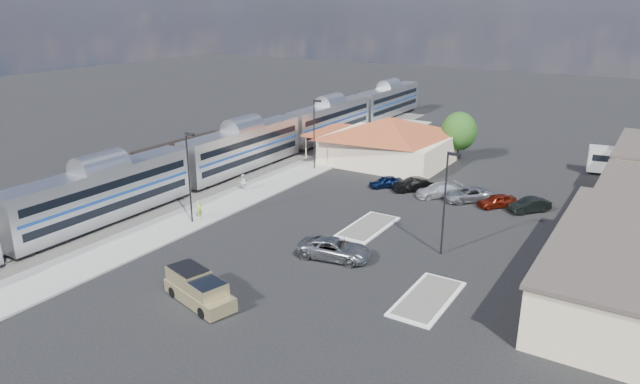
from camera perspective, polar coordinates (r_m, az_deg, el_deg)
The scene contains 23 objects.
ground at distance 54.68m, azimuth 0.13°, elevation -3.43°, with size 280.00×280.00×0.00m, color black.
railbed at distance 72.84m, azimuth -10.65°, elevation 1.94°, with size 16.00×100.00×0.12m, color #4C4944.
platform at distance 65.77m, azimuth -6.01°, elevation 0.38°, with size 5.50×92.00×0.18m, color gray.
passenger_train at distance 72.04m, azimuth -7.64°, elevation 4.23°, with size 3.00×104.00×5.55m.
freight_cars at distance 73.13m, azimuth -13.43°, elevation 3.33°, with size 2.80×46.00×4.00m.
station_depot at distance 76.03m, azimuth 6.80°, elevation 5.22°, with size 18.35×12.24×6.20m.
traffic_island_south at distance 54.44m, azimuth 4.83°, elevation -3.48°, with size 3.30×7.50×0.21m.
traffic_island_north at distance 42.50m, azimuth 10.70°, elevation -10.40°, with size 3.30×7.50×0.21m.
lamp_plat_s at distance 54.97m, azimuth -12.95°, elevation 2.09°, with size 1.08×0.25×9.00m.
lamp_plat_n at distance 71.68m, azimuth -0.53°, elevation 6.35°, with size 1.08×0.25×9.00m.
lamp_lot at distance 47.95m, azimuth 12.50°, elevation -0.28°, with size 1.08×0.25×9.00m.
tree_depot at distance 78.59m, azimuth 13.73°, elevation 5.92°, with size 4.71×4.71×6.63m.
pickup_truck at distance 41.91m, azimuth -11.99°, elevation -9.52°, with size 6.56×3.78×2.14m.
suv at distance 47.73m, azimuth 1.48°, elevation -5.70°, with size 2.84×6.16×1.71m, color gray.
coach_bus at distance 79.15m, azimuth 29.05°, elevation 2.65°, with size 10.89×3.87×3.42m.
person_a at distance 57.36m, azimuth -11.97°, elevation -1.66°, with size 0.63×0.41×1.72m, color #A5C23C.
person_b at distance 64.80m, azimuth -7.73°, elevation 0.99°, with size 0.90×0.70×1.86m, color silver.
parked_car_a at distance 66.29m, azimuth 6.59°, elevation 1.03°, with size 1.58×3.92×1.33m, color #0C193D.
parked_car_b at distance 65.30m, azimuth 9.23°, elevation 0.72°, with size 1.61×4.61×1.52m, color black.
parked_car_c at distance 63.94m, azimuth 11.76°, elevation 0.18°, with size 2.11×5.19×1.51m, color silver.
parked_car_d at distance 63.26m, azimuth 14.56°, elevation -0.23°, with size 2.50×5.43×1.51m, color gray.
parked_car_e at distance 62.21m, azimuth 17.27°, elevation -0.85°, with size 1.66×4.12×1.40m, color maroon.
parked_car_f at distance 61.84m, azimuth 20.19°, elevation -1.25°, with size 1.55×4.44×1.46m, color black.
Camera 1 is at (26.76, -43.10, 20.40)m, focal length 32.00 mm.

